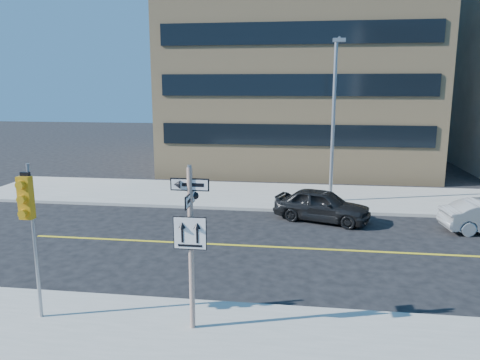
# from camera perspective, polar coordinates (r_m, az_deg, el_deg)

# --- Properties ---
(ground) EXTENTS (120.00, 120.00, 0.00)m
(ground) POSITION_cam_1_polar(r_m,az_deg,el_deg) (14.39, -3.36, -13.20)
(ground) COLOR black
(ground) RESTS_ON ground
(sign_pole) EXTENTS (0.92, 0.92, 4.06)m
(sign_pole) POSITION_cam_1_polar(r_m,az_deg,el_deg) (11.20, -6.02, -7.16)
(sign_pole) COLOR beige
(sign_pole) RESTS_ON near_sidewalk
(traffic_signal) EXTENTS (0.32, 0.45, 4.00)m
(traffic_signal) POSITION_cam_1_polar(r_m,az_deg,el_deg) (12.47, -24.44, -3.38)
(traffic_signal) COLOR gray
(traffic_signal) RESTS_ON near_sidewalk
(parked_car_a) EXTENTS (3.01, 4.59, 1.45)m
(parked_car_a) POSITION_cam_1_polar(r_m,az_deg,el_deg) (21.28, 9.97, -3.03)
(parked_car_a) COLOR black
(parked_car_a) RESTS_ON ground
(streetlight_a) EXTENTS (0.55, 2.25, 8.00)m
(streetlight_a) POSITION_cam_1_polar(r_m,az_deg,el_deg) (23.64, 11.38, 8.26)
(streetlight_a) COLOR gray
(streetlight_a) RESTS_ON far_sidewalk
(building_brick) EXTENTS (18.00, 18.00, 18.00)m
(building_brick) POSITION_cam_1_polar(r_m,az_deg,el_deg) (37.93, 7.23, 15.96)
(building_brick) COLOR tan
(building_brick) RESTS_ON ground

